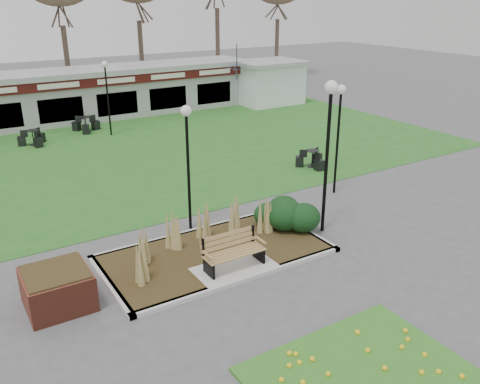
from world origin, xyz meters
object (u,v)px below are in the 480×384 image
lamp_post_near_right (329,124)px  lamp_post_mid_right (339,116)px  lamp_post_far_right (106,82)px  bistro_set_d (86,126)px  food_pavilion (54,97)px  park_bench (233,251)px  bistro_set_a (33,140)px  lamp_post_near_left (187,141)px  brick_planter (58,288)px  service_hut (269,82)px  bistro_set_c (312,161)px  patio_umbrella (237,79)px

lamp_post_near_right → lamp_post_mid_right: (2.52, 2.29, -0.49)m
lamp_post_far_right → bistro_set_d: lamp_post_far_right is taller
food_pavilion → lamp_post_far_right: 4.92m
lamp_post_far_right → bistro_set_d: bearing=121.6°
park_bench → bistro_set_a: size_ratio=1.24×
food_pavilion → lamp_post_near_right: lamp_post_near_right is taller
lamp_post_near_left → lamp_post_far_right: bearing=82.9°
brick_planter → food_pavilion: 19.49m
brick_planter → lamp_post_near_right: 8.59m
brick_planter → lamp_post_far_right: 15.97m
park_bench → service_hut: service_hut is taller
service_hut → lamp_post_far_right: 12.08m
service_hut → bistro_set_c: 13.59m
lamp_post_mid_right → bistro_set_a: size_ratio=2.93×
brick_planter → patio_umbrella: (15.36, 16.93, 1.36)m
park_bench → lamp_post_far_right: size_ratio=0.44×
food_pavilion → bistro_set_a: (-2.10, -4.23, -1.21)m
food_pavilion → lamp_post_mid_right: bearing=-69.8°
food_pavilion → park_bench: bearing=-90.0°
brick_planter → bistro_set_a: size_ratio=1.09×
food_pavilion → brick_planter: bearing=-103.1°
brick_planter → bistro_set_d: brick_planter is taller
food_pavilion → bistro_set_c: bearing=-62.2°
service_hut → bistro_set_d: service_hut is taller
bistro_set_d → lamp_post_far_right: bearing=-58.4°
bistro_set_c → bistro_set_d: size_ratio=0.94×
service_hut → bistro_set_d: size_ratio=3.02×
lamp_post_near_left → patio_umbrella: (10.76, 14.73, -1.05)m
brick_planter → patio_umbrella: 22.90m
lamp_post_near_left → bistro_set_a: size_ratio=2.88×
bistro_set_c → lamp_post_mid_right: bearing=-113.4°
brick_planter → patio_umbrella: bearing=47.8°
lamp_post_mid_right → bistro_set_a: lamp_post_mid_right is taller
lamp_post_mid_right → patio_umbrella: 15.58m
food_pavilion → lamp_post_far_right: size_ratio=6.43×
food_pavilion → service_hut: bearing=-8.3°
lamp_post_far_right → bistro_set_c: size_ratio=2.80×
lamp_post_far_right → bistro_set_a: lamp_post_far_right is taller
brick_planter → lamp_post_far_right: bearing=67.1°
lamp_post_near_left → bistro_set_c: 8.11m
park_bench → brick_planter: park_bench is taller
bistro_set_d → food_pavilion: bearing=106.1°
bistro_set_a → food_pavilion: bearing=63.6°
lamp_post_near_left → lamp_post_near_right: (3.46, -2.35, 0.55)m
lamp_post_near_right → bistro_set_d: size_ratio=3.23×
brick_planter → lamp_post_mid_right: bearing=11.4°
park_bench → patio_umbrella: patio_umbrella is taller
lamp_post_mid_right → patio_umbrella: bearing=72.1°
lamp_post_far_right → bistro_set_a: (-3.84, 0.18, -2.52)m
park_bench → lamp_post_near_left: size_ratio=0.43×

